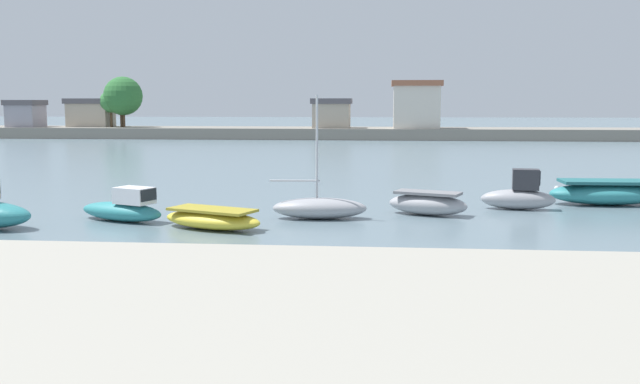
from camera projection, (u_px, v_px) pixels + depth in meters
The scene contains 10 objects.
ground_plane at pixel (80, 292), 18.52m from camera, with size 400.00×400.00×0.00m, color slate.
moored_boat_1 at pixel (124, 208), 29.37m from camera, with size 4.32×2.79×1.44m.
moored_boat_2 at pixel (212, 219), 27.62m from camera, with size 4.59×3.14×0.80m.
moored_boat_3 at pixel (320, 208), 30.00m from camera, with size 4.14×1.74×5.20m.
moored_boat_4 at pixel (428, 204), 30.96m from camera, with size 3.76×2.50×1.03m.
moored_boat_5 at pixel (520, 195), 32.54m from camera, with size 3.45×1.56×1.86m.
moored_boat_6 at pixel (607, 193), 34.02m from camera, with size 5.50×2.21×1.18m.
mooring_buoy_1 at pixel (122, 273), 19.89m from camera, with size 0.30×0.30×0.30m, color red.
mooring_buoy_2 at pixel (556, 188), 39.52m from camera, with size 0.26×0.26×0.26m, color white.
distant_shoreline at pixel (301, 122), 93.65m from camera, with size 122.59×8.39×8.69m.
Camera 1 is at (7.89, -17.38, 4.95)m, focal length 39.90 mm.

